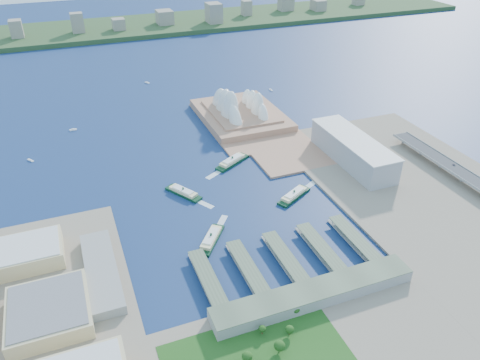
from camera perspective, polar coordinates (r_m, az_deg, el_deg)
name	(u,v)px	position (r m, az deg, el deg)	size (l,w,h in m)	color
ground	(245,224)	(543.38, 0.61, -5.41)	(3000.00, 3000.00, 0.00)	#10274C
east_land	(441,203)	(626.83, 23.28, -2.62)	(240.00, 500.00, 3.00)	gray
peninsula	(247,122)	(786.45, 0.81, 7.03)	(135.00, 220.00, 3.00)	#A8765C
far_shore	(115,28)	(1429.10, -14.95, 17.43)	(2200.00, 260.00, 12.00)	#2D4926
opera_house	(241,101)	(790.75, 0.10, 9.57)	(134.00, 180.00, 58.00)	white
toaster_building	(353,150)	(674.83, 13.58, 3.56)	(45.00, 155.00, 35.00)	#95959A
west_buildings	(4,319)	(462.16, -26.80, -14.85)	(200.00, 280.00, 27.00)	#95774A
ferry_wharves	(285,258)	(492.12, 5.46, -9.47)	(184.00, 90.00, 9.30)	#4E5D46
terminal_building	(314,294)	(451.63, 9.04, -13.58)	(200.00, 28.00, 12.00)	gray
far_skyline	(115,18)	(1402.55, -15.02, 18.59)	(1900.00, 140.00, 55.00)	gray
ferry_a	(183,191)	(597.16, -6.94, -1.34)	(13.53, 53.16, 10.05)	#0C331C
ferry_b	(232,160)	(661.76, -0.94, 2.45)	(14.84, 58.29, 11.02)	#0C331C
ferry_c	(211,237)	(516.84, -3.54, -6.98)	(13.83, 54.31, 10.27)	#0C331C
ferry_d	(294,194)	(590.91, 6.62, -1.68)	(13.95, 54.80, 10.36)	#0C331C
boat_a	(31,160)	(734.49, -24.17, 2.22)	(3.04, 12.15, 2.34)	white
boat_b	(73,130)	(807.69, -19.68, 5.81)	(3.86, 11.04, 2.98)	white
boat_c	(271,90)	(931.32, 3.79, 10.91)	(3.34, 11.46, 2.58)	white
boat_e	(147,83)	(986.36, -11.25, 11.57)	(3.59, 11.27, 2.77)	white
car_c	(454,165)	(691.92, 24.64, 1.68)	(1.88, 4.62, 1.34)	slate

